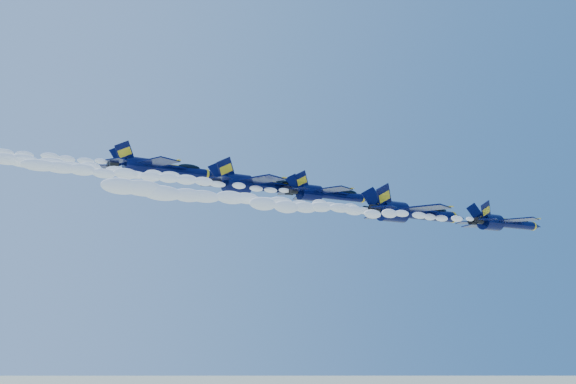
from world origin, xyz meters
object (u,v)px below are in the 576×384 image
jet_lead (504,223)px  jet_fourth (259,185)px  jet_second (412,213)px  jet_fifth (160,168)px  jet_third (327,194)px

jet_lead → jet_fourth: bearing=150.0°
jet_second → jet_fifth: 38.73m
jet_third → jet_fifth: 26.07m
jet_fifth → jet_fourth: bearing=-35.2°
jet_lead → jet_fourth: jet_fourth is taller
jet_fourth → jet_fifth: size_ratio=1.02×
jet_fifth → jet_lead: bearing=-31.5°
jet_third → jet_fourth: jet_fourth is taller
jet_lead → jet_third: bearing=143.9°
jet_fourth → jet_third: bearing=-15.2°
jet_lead → jet_fifth: size_ratio=0.87×
jet_second → jet_lead: bearing=-22.2°
jet_third → jet_fifth: bearing=153.1°
jet_second → jet_fifth: size_ratio=1.08×
jet_third → jet_second: bearing=-51.5°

